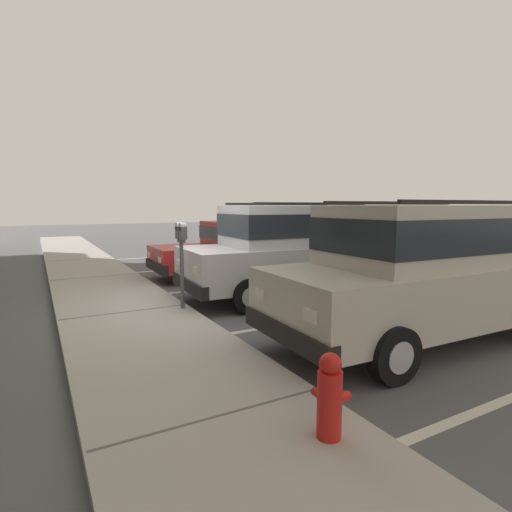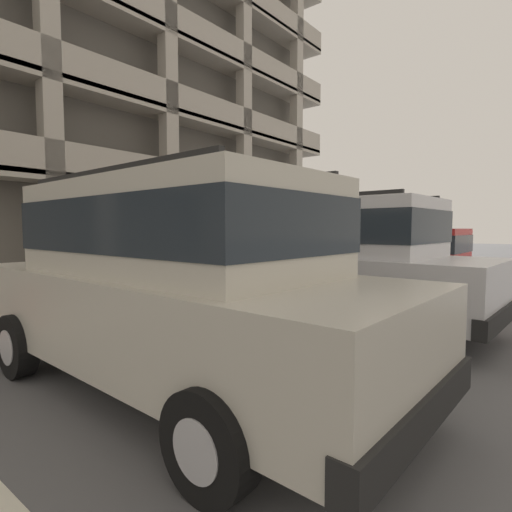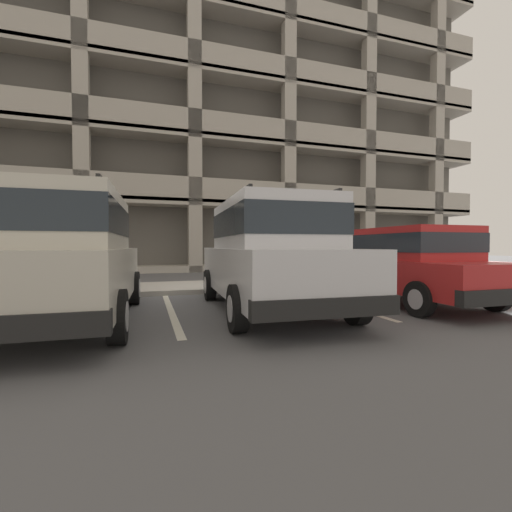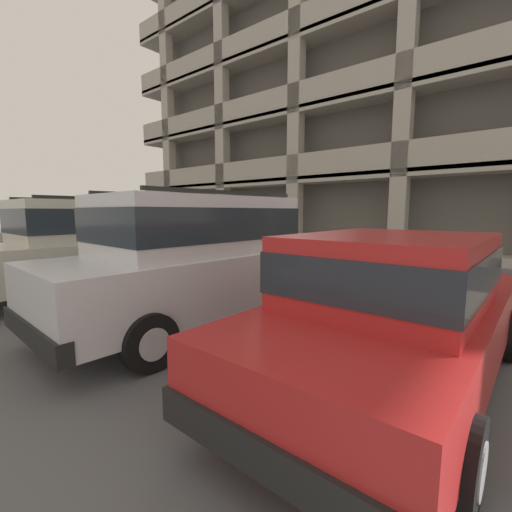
{
  "view_description": "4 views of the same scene",
  "coord_description": "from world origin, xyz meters",
  "views": [
    {
      "loc": [
        -7.06,
        2.61,
        1.96
      ],
      "look_at": [
        -0.25,
        -1.16,
        0.99
      ],
      "focal_mm": 28.0,
      "sensor_mm": 36.0,
      "label": 1
    },
    {
      "loc": [
        -5.72,
        -5.25,
        1.55
      ],
      "look_at": [
        0.31,
        -0.41,
        1.01
      ],
      "focal_mm": 28.0,
      "sensor_mm": 36.0,
      "label": 2
    },
    {
      "loc": [
        -2.06,
        -8.09,
        1.17
      ],
      "look_at": [
        0.29,
        -0.78,
        0.95
      ],
      "focal_mm": 24.0,
      "sensor_mm": 36.0,
      "label": 3
    },
    {
      "loc": [
        4.09,
        -5.76,
        1.75
      ],
      "look_at": [
        0.03,
        -0.83,
        0.92
      ],
      "focal_mm": 24.0,
      "sensor_mm": 36.0,
      "label": 4
    }
  ],
  "objects": [
    {
      "name": "ground_plane",
      "position": [
        0.0,
        0.0,
        -0.05
      ],
      "size": [
        80.0,
        80.0,
        0.1
      ],
      "color": "#565659"
    },
    {
      "name": "sidewalk",
      "position": [
        0.0,
        1.3,
        0.06
      ],
      "size": [
        40.0,
        2.2,
        0.12
      ],
      "color": "#ADA89E",
      "rests_on": "ground_plane"
    },
    {
      "name": "parking_stall_lines",
      "position": [
        1.64,
        -1.4,
        0.0
      ],
      "size": [
        13.27,
        4.8,
        0.01
      ],
      "color": "silver",
      "rests_on": "ground_plane"
    },
    {
      "name": "silver_suv",
      "position": [
        0.08,
        -2.25,
        1.09
      ],
      "size": [
        2.18,
        4.87,
        2.03
      ],
      "rotation": [
        0.0,
        0.0,
        -0.05
      ],
      "color": "silver",
      "rests_on": "ground_plane"
    },
    {
      "name": "red_sedan",
      "position": [
        -3.25,
        -2.28,
        1.09
      ],
      "size": [
        2.12,
        4.84,
        2.03
      ],
      "rotation": [
        0.0,
        0.0,
        -0.03
      ],
      "color": "beige",
      "rests_on": "ground_plane"
    },
    {
      "name": "dark_hatchback",
      "position": [
        3.06,
        -2.34,
        0.82
      ],
      "size": [
        1.89,
        4.5,
        1.54
      ],
      "rotation": [
        0.0,
        0.0,
        -0.01
      ],
      "color": "red",
      "rests_on": "ground_plane"
    },
    {
      "name": "parking_meter_near",
      "position": [
        -0.22,
        0.35,
        1.27
      ],
      "size": [
        0.35,
        0.12,
        1.55
      ],
      "color": "#595B60",
      "rests_on": "sidewalk"
    },
    {
      "name": "parking_meter_far",
      "position": [
        -6.8,
        0.3,
        1.09
      ],
      "size": [
        0.15,
        0.12,
        1.48
      ],
      "color": "#595B60",
      "rests_on": "sidewalk"
    },
    {
      "name": "parking_garage",
      "position": [
        0.05,
        12.66,
        9.03
      ],
      "size": [
        32.0,
        10.0,
        19.25
      ],
      "color": "#5C5851",
      "rests_on": "ground_plane"
    },
    {
      "name": "fire_hydrant",
      "position": [
        -4.72,
        0.65,
        0.46
      ],
      "size": [
        0.3,
        0.3,
        0.7
      ],
      "color": "red",
      "rests_on": "sidewalk"
    }
  ]
}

